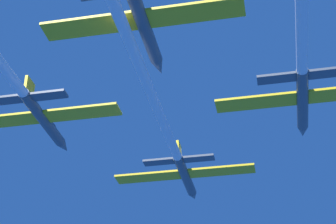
% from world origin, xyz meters
% --- Properties ---
extents(jet_lead, '(15.62, 52.01, 2.59)m').
position_xyz_m(jet_lead, '(-0.55, -15.43, -0.51)').
color(jet_lead, '#4C5660').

